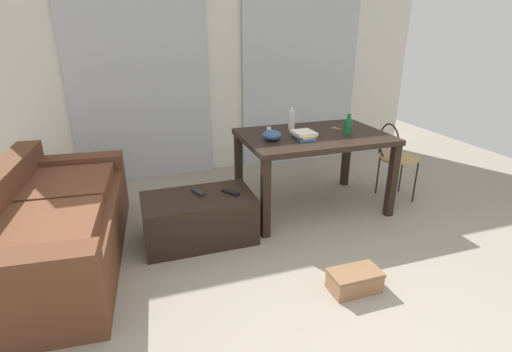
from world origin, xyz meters
TOP-DOWN VIEW (x-y plane):
  - ground_plane at (0.00, 1.19)m, footprint 7.63×7.63m
  - wall_back at (0.00, 3.18)m, footprint 5.10×0.10m
  - curtains at (0.00, 3.09)m, footprint 3.49×0.03m
  - couch at (-1.80, 1.46)m, footprint 1.04×1.96m
  - coffee_table at (-0.68, 1.44)m, footprint 0.91×0.52m
  - craft_table at (0.50, 1.71)m, footprint 1.36×0.91m
  - wire_chair at (1.37, 1.64)m, footprint 0.39×0.40m
  - bottle_near at (0.80, 1.62)m, footprint 0.08×0.08m
  - bottle_far at (0.37, 1.97)m, footprint 0.07×0.07m
  - bowl at (0.04, 1.65)m, footprint 0.17×0.17m
  - book_stack at (0.34, 1.62)m, footprint 0.19×0.26m
  - tv_remote_on_table at (0.14, 1.98)m, footprint 0.08×0.15m
  - scissors at (0.81, 1.83)m, footprint 0.07×0.11m
  - tv_remote_primary at (-0.66, 1.50)m, footprint 0.10×0.16m
  - tv_remote_secondary at (-0.41, 1.42)m, footprint 0.13×0.16m
  - shoebox at (0.20, 0.43)m, footprint 0.35×0.20m

SIDE VIEW (x-z plane):
  - ground_plane at x=0.00m, z-range 0.00..0.00m
  - shoebox at x=0.20m, z-range 0.00..0.15m
  - coffee_table at x=-0.68m, z-range 0.00..0.40m
  - couch at x=-1.80m, z-range -0.07..0.66m
  - tv_remote_secondary at x=-0.41m, z-range 0.40..0.42m
  - tv_remote_primary at x=-0.66m, z-range 0.40..0.42m
  - wire_chair at x=1.37m, z-range 0.10..0.91m
  - craft_table at x=0.50m, z-range 0.28..1.04m
  - scissors at x=0.81m, z-range 0.76..0.76m
  - tv_remote_on_table at x=0.14m, z-range 0.76..0.77m
  - book_stack at x=0.34m, z-range 0.76..0.82m
  - bowl at x=0.04m, z-range 0.76..0.85m
  - bottle_near at x=0.80m, z-range 0.74..0.93m
  - bottle_far at x=0.37m, z-range 0.74..0.96m
  - curtains at x=0.00m, z-range 0.00..2.25m
  - wall_back at x=0.00m, z-range 0.00..2.58m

